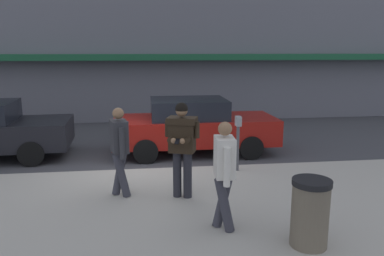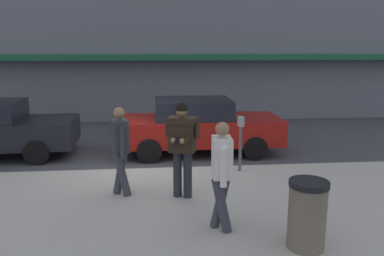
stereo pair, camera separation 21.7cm
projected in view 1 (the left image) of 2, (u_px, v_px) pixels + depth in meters
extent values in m
plane|color=#3D3D42|center=(140.00, 172.00, 8.98)|extent=(80.00, 80.00, 0.00)
cube|color=#A8A399|center=(198.00, 219.00, 6.32)|extent=(32.00, 5.30, 0.14)
cube|color=silver|center=(181.00, 169.00, 9.15)|extent=(28.00, 0.12, 0.01)
cube|color=#195133|center=(165.00, 57.00, 14.55)|extent=(26.60, 0.70, 0.24)
cylinder|color=black|center=(45.00, 138.00, 11.02)|extent=(0.65, 0.26, 0.64)
cylinder|color=black|center=(31.00, 154.00, 9.38)|extent=(0.65, 0.26, 0.64)
cube|color=maroon|center=(195.00, 130.00, 10.54)|extent=(4.50, 1.83, 0.70)
cube|color=black|center=(188.00, 108.00, 10.39)|extent=(2.07, 1.64, 0.52)
cylinder|color=black|center=(235.00, 134.00, 11.62)|extent=(0.64, 0.22, 0.64)
cylinder|color=black|center=(251.00, 148.00, 9.96)|extent=(0.64, 0.22, 0.64)
cylinder|color=black|center=(145.00, 136.00, 11.27)|extent=(0.64, 0.22, 0.64)
cylinder|color=black|center=(146.00, 151.00, 9.61)|extent=(0.64, 0.22, 0.64)
cylinder|color=#23232B|center=(188.00, 175.00, 6.98)|extent=(0.16, 0.16, 0.88)
cylinder|color=#23232B|center=(177.00, 174.00, 7.02)|extent=(0.16, 0.16, 0.88)
cube|color=black|center=(182.00, 135.00, 6.85)|extent=(0.54, 0.44, 0.64)
cube|color=black|center=(182.00, 120.00, 6.79)|extent=(0.61, 0.50, 0.12)
cylinder|color=black|center=(197.00, 130.00, 6.77)|extent=(0.11, 0.11, 0.30)
cylinder|color=black|center=(188.00, 140.00, 6.67)|extent=(0.20, 0.32, 0.10)
sphere|color=#8C6647|center=(182.00, 141.00, 6.55)|extent=(0.10, 0.10, 0.10)
cylinder|color=black|center=(168.00, 128.00, 6.88)|extent=(0.11, 0.11, 0.30)
cylinder|color=black|center=(172.00, 139.00, 6.74)|extent=(0.20, 0.32, 0.10)
sphere|color=#8C6647|center=(174.00, 141.00, 6.59)|extent=(0.10, 0.10, 0.10)
cube|color=black|center=(177.00, 141.00, 6.53)|extent=(0.12, 0.16, 0.07)
sphere|color=#8C6647|center=(182.00, 110.00, 6.73)|extent=(0.22, 0.22, 0.22)
sphere|color=black|center=(182.00, 109.00, 6.72)|extent=(0.23, 0.23, 0.23)
cylinder|color=#33333D|center=(225.00, 205.00, 5.64)|extent=(0.33, 0.17, 0.87)
cylinder|color=#33333D|center=(223.00, 200.00, 5.82)|extent=(0.33, 0.17, 0.87)
cube|color=silver|center=(224.00, 157.00, 5.58)|extent=(0.30, 0.44, 0.60)
cylinder|color=silver|center=(227.00, 167.00, 5.35)|extent=(0.10, 0.10, 0.58)
cylinder|color=silver|center=(222.00, 157.00, 5.84)|extent=(0.10, 0.10, 0.58)
sphere|color=#8C6647|center=(225.00, 129.00, 5.49)|extent=(0.21, 0.21, 0.21)
cylinder|color=#33333D|center=(122.00, 175.00, 6.99)|extent=(0.35, 0.23, 0.87)
cylinder|color=#33333D|center=(120.00, 172.00, 7.15)|extent=(0.35, 0.23, 0.87)
cube|color=#2D2D33|center=(119.00, 136.00, 6.92)|extent=(0.38, 0.48, 0.60)
cylinder|color=#2D2D33|center=(122.00, 144.00, 6.71)|extent=(0.10, 0.10, 0.58)
cylinder|color=#2D2D33|center=(117.00, 138.00, 7.16)|extent=(0.10, 0.10, 0.58)
sphere|color=#8C6647|center=(118.00, 113.00, 6.83)|extent=(0.21, 0.21, 0.21)
cube|color=brown|center=(117.00, 143.00, 7.24)|extent=(0.18, 0.26, 0.32)
cylinder|color=#4C4C51|center=(238.00, 148.00, 8.54)|extent=(0.07, 0.07, 1.05)
cube|color=gray|center=(238.00, 121.00, 8.41)|extent=(0.12, 0.18, 0.22)
cylinder|color=#665B4C|center=(310.00, 216.00, 5.24)|extent=(0.52, 0.52, 0.90)
cylinder|color=black|center=(312.00, 182.00, 5.14)|extent=(0.55, 0.55, 0.08)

